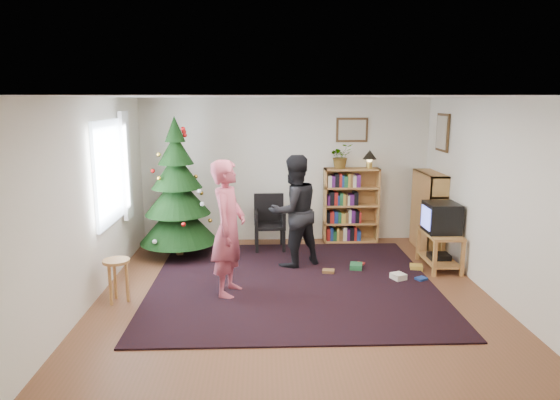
{
  "coord_description": "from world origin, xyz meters",
  "views": [
    {
      "loc": [
        -0.4,
        -6.14,
        2.47
      ],
      "look_at": [
        -0.16,
        0.62,
        1.1
      ],
      "focal_mm": 32.0,
      "sensor_mm": 36.0,
      "label": 1
    }
  ],
  "objects_px": {
    "bookshelf_right": "(428,210)",
    "tv_stand": "(440,247)",
    "crt_tv": "(441,218)",
    "potted_plant": "(341,156)",
    "person_by_chair": "(294,211)",
    "stool": "(117,269)",
    "table_lamp": "(370,156)",
    "picture_right": "(443,132)",
    "picture_back": "(352,130)",
    "person_standing": "(228,228)",
    "bookshelf_back": "(351,204)",
    "christmas_tree": "(178,199)",
    "armchair": "(270,220)"
  },
  "relations": [
    {
      "from": "picture_back",
      "to": "person_by_chair",
      "type": "relative_size",
      "value": 0.33
    },
    {
      "from": "bookshelf_back",
      "to": "armchair",
      "type": "relative_size",
      "value": 1.43
    },
    {
      "from": "armchair",
      "to": "person_standing",
      "type": "height_order",
      "value": "person_standing"
    },
    {
      "from": "crt_tv",
      "to": "potted_plant",
      "type": "distance_m",
      "value": 2.08
    },
    {
      "from": "potted_plant",
      "to": "stool",
      "type": "bearing_deg",
      "value": -140.57
    },
    {
      "from": "bookshelf_back",
      "to": "tv_stand",
      "type": "relative_size",
      "value": 1.57
    },
    {
      "from": "table_lamp",
      "to": "stool",
      "type": "bearing_deg",
      "value": -144.64
    },
    {
      "from": "tv_stand",
      "to": "person_by_chair",
      "type": "bearing_deg",
      "value": 175.24
    },
    {
      "from": "christmas_tree",
      "to": "stool",
      "type": "bearing_deg",
      "value": -104.0
    },
    {
      "from": "person_standing",
      "to": "stool",
      "type": "bearing_deg",
      "value": 111.69
    },
    {
      "from": "picture_back",
      "to": "crt_tv",
      "type": "distance_m",
      "value": 2.26
    },
    {
      "from": "crt_tv",
      "to": "table_lamp",
      "type": "distance_m",
      "value": 1.82
    },
    {
      "from": "bookshelf_back",
      "to": "table_lamp",
      "type": "bearing_deg",
      "value": 0.0
    },
    {
      "from": "picture_right",
      "to": "crt_tv",
      "type": "bearing_deg",
      "value": -106.43
    },
    {
      "from": "table_lamp",
      "to": "bookshelf_back",
      "type": "bearing_deg",
      "value": 180.0
    },
    {
      "from": "bookshelf_back",
      "to": "picture_back",
      "type": "bearing_deg",
      "value": 87.7
    },
    {
      "from": "christmas_tree",
      "to": "stool",
      "type": "xyz_separation_m",
      "value": [
        -0.46,
        -1.84,
        -0.5
      ]
    },
    {
      "from": "christmas_tree",
      "to": "person_by_chair",
      "type": "distance_m",
      "value": 1.88
    },
    {
      "from": "table_lamp",
      "to": "picture_back",
      "type": "bearing_deg",
      "value": 155.38
    },
    {
      "from": "stool",
      "to": "potted_plant",
      "type": "xyz_separation_m",
      "value": [
        3.14,
        2.59,
        1.09
      ]
    },
    {
      "from": "picture_back",
      "to": "person_standing",
      "type": "distance_m",
      "value": 3.38
    },
    {
      "from": "armchair",
      "to": "potted_plant",
      "type": "bearing_deg",
      "value": 13.95
    },
    {
      "from": "picture_back",
      "to": "stool",
      "type": "height_order",
      "value": "picture_back"
    },
    {
      "from": "armchair",
      "to": "stool",
      "type": "relative_size",
      "value": 1.67
    },
    {
      "from": "picture_back",
      "to": "armchair",
      "type": "height_order",
      "value": "picture_back"
    },
    {
      "from": "bookshelf_back",
      "to": "potted_plant",
      "type": "xyz_separation_m",
      "value": [
        -0.2,
        0.0,
        0.85
      ]
    },
    {
      "from": "picture_back",
      "to": "christmas_tree",
      "type": "distance_m",
      "value": 3.19
    },
    {
      "from": "bookshelf_right",
      "to": "tv_stand",
      "type": "bearing_deg",
      "value": 172.69
    },
    {
      "from": "christmas_tree",
      "to": "armchair",
      "type": "bearing_deg",
      "value": 14.62
    },
    {
      "from": "stool",
      "to": "potted_plant",
      "type": "height_order",
      "value": "potted_plant"
    },
    {
      "from": "picture_back",
      "to": "person_by_chair",
      "type": "xyz_separation_m",
      "value": [
        -1.09,
        -1.42,
        -1.11
      ]
    },
    {
      "from": "crt_tv",
      "to": "picture_right",
      "type": "bearing_deg",
      "value": 73.57
    },
    {
      "from": "person_by_chair",
      "to": "potted_plant",
      "type": "distance_m",
      "value": 1.7
    },
    {
      "from": "bookshelf_right",
      "to": "table_lamp",
      "type": "bearing_deg",
      "value": 59.44
    },
    {
      "from": "bookshelf_back",
      "to": "table_lamp",
      "type": "relative_size",
      "value": 4.09
    },
    {
      "from": "crt_tv",
      "to": "stool",
      "type": "relative_size",
      "value": 0.92
    },
    {
      "from": "picture_back",
      "to": "bookshelf_back",
      "type": "bearing_deg",
      "value": -92.3
    },
    {
      "from": "table_lamp",
      "to": "picture_right",
      "type": "bearing_deg",
      "value": -29.79
    },
    {
      "from": "bookshelf_back",
      "to": "person_standing",
      "type": "distance_m",
      "value": 3.1
    },
    {
      "from": "bookshelf_right",
      "to": "armchair",
      "type": "bearing_deg",
      "value": 86.39
    },
    {
      "from": "person_standing",
      "to": "person_by_chair",
      "type": "height_order",
      "value": "person_standing"
    },
    {
      "from": "crt_tv",
      "to": "person_by_chair",
      "type": "relative_size",
      "value": 0.3
    },
    {
      "from": "christmas_tree",
      "to": "potted_plant",
      "type": "xyz_separation_m",
      "value": [
        2.68,
        0.74,
        0.59
      ]
    },
    {
      "from": "christmas_tree",
      "to": "tv_stand",
      "type": "height_order",
      "value": "christmas_tree"
    },
    {
      "from": "table_lamp",
      "to": "person_standing",
      "type": "bearing_deg",
      "value": -133.75
    },
    {
      "from": "picture_right",
      "to": "table_lamp",
      "type": "distance_m",
      "value": 1.26
    },
    {
      "from": "bookshelf_right",
      "to": "potted_plant",
      "type": "relative_size",
      "value": 3.05
    },
    {
      "from": "christmas_tree",
      "to": "table_lamp",
      "type": "bearing_deg",
      "value": 13.12
    },
    {
      "from": "bookshelf_right",
      "to": "tv_stand",
      "type": "xyz_separation_m",
      "value": [
        -0.12,
        -0.94,
        -0.34
      ]
    },
    {
      "from": "tv_stand",
      "to": "person_standing",
      "type": "xyz_separation_m",
      "value": [
        -3.05,
        -0.92,
        0.55
      ]
    }
  ]
}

